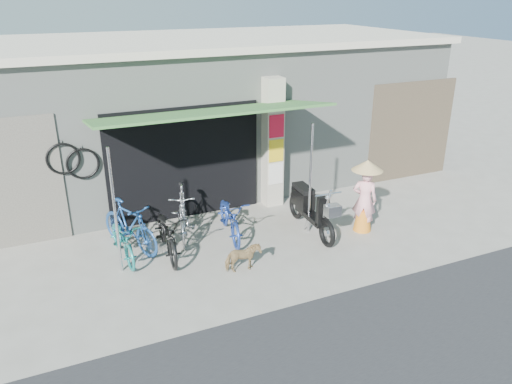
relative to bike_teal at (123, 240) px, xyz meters
name	(u,v)px	position (x,y,z in m)	size (l,w,h in m)	color
ground	(286,256)	(2.86, -1.19, -0.39)	(80.00, 80.00, 0.00)	gray
bicycle_shop	(200,109)	(2.86, 3.90, 1.44)	(12.30, 5.30, 3.66)	#9AA098
shop_pillar	(272,143)	(3.71, 1.25, 1.11)	(0.42, 0.44, 3.00)	#BAB29E
awning	(210,115)	(1.96, 0.43, 2.12)	(4.60, 1.88, 2.72)	#34662E
neighbour_right	(411,131)	(7.86, 1.40, 0.91)	(2.60, 0.06, 2.60)	brown
bike_teal	(123,240)	(0.00, 0.00, 0.00)	(0.52, 1.49, 0.79)	#1C7E79
bike_blue	(130,226)	(0.20, 0.32, 0.11)	(0.47, 1.68, 1.01)	navy
bike_black	(167,233)	(0.81, -0.19, 0.07)	(0.61, 1.75, 0.92)	black
bike_silver	(183,213)	(1.29, 0.42, 0.15)	(0.51, 1.80, 1.08)	#A8A8AD
bike_navy	(230,217)	(2.18, 0.03, 0.05)	(0.59, 1.69, 0.89)	navy
street_dog	(243,258)	(1.89, -1.36, -0.12)	(0.29, 0.64, 0.54)	tan
moped	(310,208)	(3.81, -0.39, 0.12)	(0.57, 2.01, 1.13)	black
nun	(365,196)	(4.86, -0.84, 0.40)	(0.64, 0.64, 1.57)	pink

